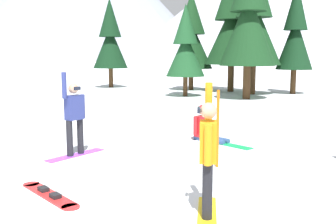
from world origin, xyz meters
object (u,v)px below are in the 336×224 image
Objects in this scene: pine_tree_leaning at (110,39)px; pine_tree_slender at (232,23)px; snowboarder_midground at (74,117)px; pine_tree_short at (249,15)px; loose_snowboard_near_right at (49,194)px; pine_tree_twin at (295,33)px; trail_marker_pole at (218,129)px; pine_tree_tall at (254,21)px; snowboarder_background at (206,128)px; pine_tree_young at (186,46)px; snowboarder_foreground at (208,155)px; pine_tree_broad at (191,37)px.

pine_tree_slender is at bearing -8.86° from pine_tree_leaning.
snowboarder_midground is 0.31× the size of pine_tree_leaning.
pine_tree_leaning is at bearing 150.59° from pine_tree_short.
pine_tree_twin is (5.43, 19.66, 3.66)m from loose_snowboard_near_right.
pine_tree_leaning is (-9.86, 19.30, 2.67)m from trail_marker_pole.
pine_tree_tall reaches higher than trail_marker_pole.
snowboarder_background is 0.32× the size of pine_tree_young.
pine_tree_slender is at bearing 93.26° from snowboarder_foreground.
pine_tree_slender is 4.41m from pine_tree_short.
loose_snowboard_near_right is 20.87m from pine_tree_slender.
pine_tree_leaning is at bearing 170.74° from pine_tree_twin.
pine_tree_young is (0.04, 14.13, 1.92)m from snowboarder_midground.
snowboarder_background is at bearing -78.71° from pine_tree_broad.
snowboarder_midground is at bearing 176.26° from trail_marker_pole.
pine_tree_slender is 8.97m from pine_tree_leaning.
pine_tree_tall reaches higher than pine_tree_young.
pine_tree_young reaches higher than snowboarder_foreground.
pine_tree_leaning is (-9.98, 5.63, -0.95)m from pine_tree_short.
pine_tree_young is at bearing 103.24° from trail_marker_pole.
pine_tree_tall reaches higher than pine_tree_leaning.
pine_tree_slender is 1.25× the size of pine_tree_leaning.
pine_tree_broad reaches higher than pine_tree_leaning.
pine_tree_broad is at bearing 91.16° from snowboarder_midground.
loose_snowboard_near_right is 0.98× the size of trail_marker_pole.
snowboarder_foreground is at bearing -87.12° from trail_marker_pole.
snowboarder_foreground is 0.24× the size of pine_tree_short.
snowboarder_foreground reaches higher than loose_snowboard_near_right.
pine_tree_slender is at bearing 134.18° from pine_tree_tall.
pine_tree_tall is at bearing 89.32° from snowboarder_foreground.
pine_tree_broad is 4.37m from pine_tree_young.
pine_tree_slender is 2.95m from pine_tree_broad.
snowboarder_midground is at bearing 140.80° from snowboarder_foreground.
snowboarder_midground is 20.30m from pine_tree_leaning.
pine_tree_slender reaches higher than loose_snowboard_near_right.
snowboarder_midground is at bearing -139.67° from snowboarder_background.
pine_tree_tall is 4.57m from pine_tree_young.
trail_marker_pole is (2.62, 2.42, 0.81)m from loose_snowboard_near_right.
pine_tree_tall reaches higher than snowboarder_background.
pine_tree_broad is (-1.17, 21.06, 3.57)m from loose_snowboard_near_right.
pine_tree_slender reaches higher than pine_tree_twin.
pine_tree_leaning is at bearing 119.05° from snowboarder_background.
pine_tree_slender is at bearing 82.37° from snowboarder_midground.
pine_tree_twin is at bearing 80.75° from trail_marker_pole.
pine_tree_twin is 0.84× the size of pine_tree_tall.
snowboarder_midground is 0.30× the size of pine_tree_broad.
loose_snowboard_near_right is at bearing -111.95° from snowboarder_background.
snowboarder_background is 0.21× the size of pine_tree_short.
trail_marker_pole is at bearing -76.76° from pine_tree_young.
pine_tree_tall is at bearing 86.09° from snowboarder_background.
pine_tree_slender reaches higher than pine_tree_leaning.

